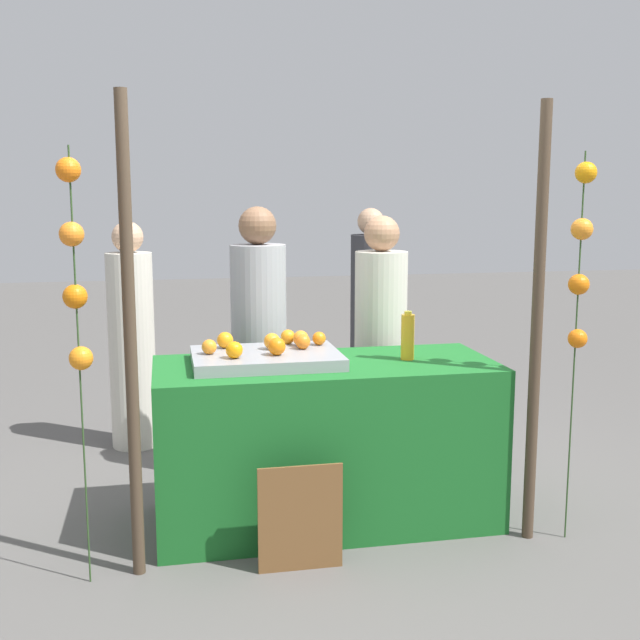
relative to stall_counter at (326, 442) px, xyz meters
The scene contains 22 objects.
ground_plane 0.43m from the stall_counter, ahead, with size 24.00×24.00×0.00m, color #565451.
stall_counter is the anchor object (origin of this frame).
orange_tray 0.55m from the stall_counter, behind, with size 0.75×0.53×0.06m, color gray.
orange_0 0.60m from the stall_counter, 157.19° to the left, with size 0.09×0.09×0.09m, color orange.
orange_1 0.60m from the stall_counter, 123.21° to the left, with size 0.08×0.08×0.08m, color orange.
orange_2 0.75m from the stall_counter, 159.12° to the left, with size 0.09×0.09×0.09m, color orange.
orange_3 0.55m from the stall_counter, 89.36° to the left, with size 0.07×0.07×0.07m, color orange.
orange_4 0.71m from the stall_counter, behind, with size 0.08×0.08×0.08m, color orange.
orange_5 0.54m from the stall_counter, 140.72° to the left, with size 0.08×0.08×0.08m, color orange.
orange_6 0.59m from the stall_counter, behind, with size 0.09×0.09×0.09m, color orange.
orange_7 0.56m from the stall_counter, 120.98° to the left, with size 0.08×0.08×0.08m, color orange.
orange_8 0.79m from the stall_counter, behind, with size 0.08×0.08×0.08m, color orange.
juice_bottle 0.70m from the stall_counter, ahead, with size 0.07×0.07×0.26m.
chalkboard_sign 0.60m from the stall_counter, 113.58° to the right, with size 0.39×0.03×0.51m.
vendor_left 0.81m from the stall_counter, 110.90° to the left, with size 0.33×0.33×1.64m.
vendor_right 0.87m from the stall_counter, 54.01° to the left, with size 0.32×0.32×1.58m.
crowd_person_0 2.48m from the stall_counter, 69.69° to the left, with size 0.32×0.32×1.60m.
crowd_person_1 1.81m from the stall_counter, 125.14° to the left, with size 0.31×0.31×1.53m.
canopy_post_left 1.23m from the stall_counter, 156.74° to the right, with size 0.06×0.06×2.15m, color #473828.
canopy_post_right 1.23m from the stall_counter, 23.26° to the right, with size 0.06×0.06×2.15m, color #473828.
garland_strand_left 1.59m from the stall_counter, 158.71° to the right, with size 0.12×0.12×1.91m.
garland_strand_right 1.59m from the stall_counter, 21.97° to the right, with size 0.11×0.10×1.91m.
Camera 1 is at (-0.80, -3.84, 1.72)m, focal length 43.76 mm.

